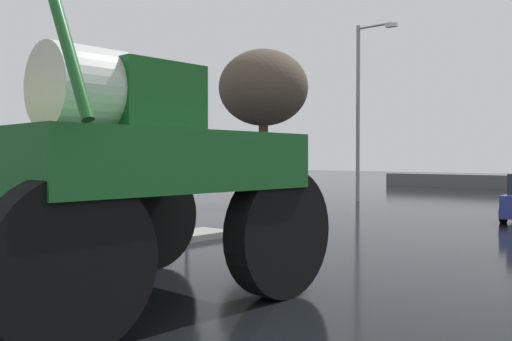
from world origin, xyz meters
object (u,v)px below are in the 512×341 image
traffic_signal_near_left (191,134)px  bare_tree_left (263,89)px  streetlight_far_left (361,103)px  oversize_sprayer (121,171)px

traffic_signal_near_left → bare_tree_left: 10.16m
streetlight_far_left → bare_tree_left: 4.68m
oversize_sprayer → streetlight_far_left: 19.31m
bare_tree_left → traffic_signal_near_left: bearing=-61.3°
oversize_sprayer → streetlight_far_left: (-6.62, 17.93, 2.73)m
oversize_sprayer → traffic_signal_near_left: 7.33m
oversize_sprayer → traffic_signal_near_left: bearing=42.0°
streetlight_far_left → bare_tree_left: streetlight_far_left is taller
oversize_sprayer → bare_tree_left: bearing=35.5°
oversize_sprayer → bare_tree_left: 17.38m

